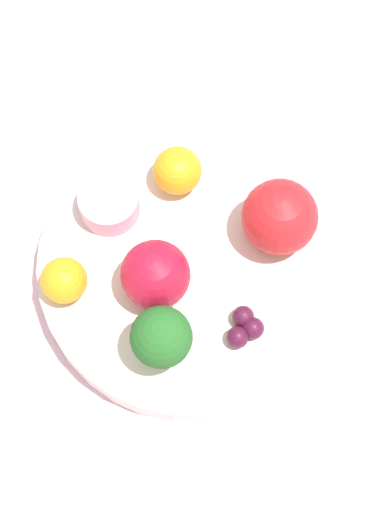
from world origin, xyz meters
name	(u,v)px	position (x,y,z in m)	size (l,w,h in m)	color
ground_plane	(192,282)	(0.00, 0.00, 0.00)	(6.00, 6.00, 0.00)	gray
table_surface	(192,278)	(0.00, 0.00, 0.01)	(1.20, 1.20, 0.02)	silver
bowl	(192,267)	(0.00, 0.00, 0.04)	(0.25, 0.25, 0.03)	silver
broccoli	(161,338)	(-0.04, 0.06, 0.09)	(0.05, 0.05, 0.06)	#99C17A
apple_red	(280,217)	(-0.02, -0.07, 0.08)	(0.06, 0.06, 0.06)	red
apple_green	(152,271)	(0.00, 0.04, 0.08)	(0.05, 0.05, 0.05)	#B7142D
orange_front	(177,171)	(0.06, -0.03, 0.07)	(0.04, 0.04, 0.04)	orange
orange_back	(64,280)	(0.04, 0.09, 0.07)	(0.04, 0.04, 0.04)	orange
grape_cluster	(243,329)	(-0.07, 0.01, 0.06)	(0.03, 0.03, 0.02)	#47142D
small_cup	(109,204)	(0.08, 0.02, 0.06)	(0.05, 0.05, 0.02)	#EA9EC6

